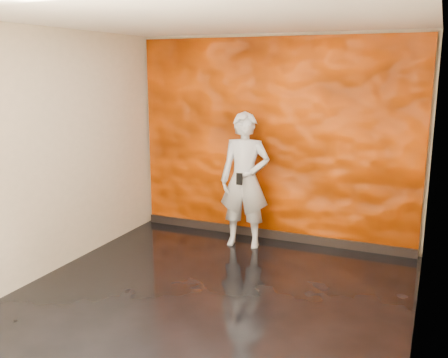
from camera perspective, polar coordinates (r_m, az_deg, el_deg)
room at (r=5.03m, az=-1.22°, el=1.67°), size 4.02×4.02×2.81m
feature_wall at (r=6.84m, az=5.66°, el=4.35°), size 3.90×0.06×2.75m
baseboard at (r=7.11m, az=5.33°, el=-6.29°), size 3.90×0.04×0.12m
man at (r=6.59m, az=2.39°, el=-0.15°), size 0.72×0.53×1.80m
phone at (r=6.32m, az=1.76°, el=-0.00°), size 0.08×0.02×0.15m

